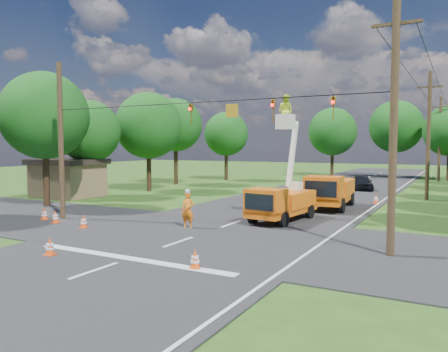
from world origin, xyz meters
The scene contains 29 objects.
ground centered at (0.00, 20.00, 0.00)m, with size 140.00×140.00×0.00m, color #254E17.
road_main centered at (0.00, 20.00, 0.00)m, with size 12.00×100.00×0.06m, color black.
road_cross centered at (0.00, 2.00, 0.00)m, with size 56.00×10.00×0.07m, color black.
stop_bar centered at (0.00, -3.20, 0.00)m, with size 9.00×0.45×0.02m, color silver.
edge_line centered at (5.60, 20.00, 0.00)m, with size 0.12×90.00×0.02m, color silver.
bucket_truck centered at (1.99, 7.30, 1.59)m, with size 2.57×5.48×7.12m.
second_truck centered at (3.06, 13.51, 1.21)m, with size 2.82×6.36×2.33m.
ground_worker centered at (-1.51, 3.05, 0.95)m, with size 0.69×0.45×1.89m, color orange.
distant_car centered at (2.46, 27.51, 0.73)m, with size 1.73×4.29×1.46m, color black.
traffic_cone_0 centered at (-3.11, -4.22, 0.36)m, with size 0.38×0.38×0.71m.
traffic_cone_1 centered at (2.85, -3.14, 0.36)m, with size 0.38×0.38×0.71m.
traffic_cone_2 centered at (2.17, 10.68, 0.36)m, with size 0.38×0.38×0.71m.
traffic_cone_3 centered at (-6.23, 0.47, 0.36)m, with size 0.38×0.38×0.71m.
traffic_cone_4 centered at (-8.66, 0.77, 0.36)m, with size 0.38×0.38×0.71m.
traffic_cone_5 centered at (-10.12, 1.22, 0.36)m, with size 0.38×0.38×0.71m.
traffic_cone_6 centered at (5.40, 17.66, 0.36)m, with size 0.38×0.38×0.71m.
pole_right_near centered at (8.50, 2.00, 5.11)m, with size 1.80×0.30×10.00m.
pole_right_mid centered at (8.50, 22.00, 5.11)m, with size 1.80×0.30×10.00m.
pole_right_far centered at (8.50, 42.00, 5.11)m, with size 1.80×0.30×10.00m.
pole_left centered at (-9.50, 2.00, 4.50)m, with size 0.30×0.30×9.00m.
signal_span centered at (2.23, 1.99, 5.88)m, with size 18.00×0.29×1.07m.
shed centered at (-18.00, 10.00, 1.62)m, with size 5.50×4.50×3.15m.
tree_left_b centered at (-14.50, 5.00, 6.31)m, with size 6.00×6.00×9.32m.
tree_left_c centered at (-16.50, 11.00, 5.44)m, with size 5.20×5.20×8.06m.
tree_left_d centered at (-15.00, 17.00, 6.12)m, with size 6.20×6.20×9.24m.
tree_left_e centered at (-16.80, 24.00, 6.49)m, with size 5.80×5.80×9.41m.
tree_left_f centered at (-14.80, 32.00, 5.69)m, with size 5.40×5.40×8.40m.
tree_far_a centered at (-5.00, 45.00, 6.19)m, with size 6.60×6.60×9.50m.
tree_far_b centered at (3.00, 47.00, 6.81)m, with size 7.00×7.00×10.32m.
Camera 1 is at (10.78, -15.63, 4.27)m, focal length 35.00 mm.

